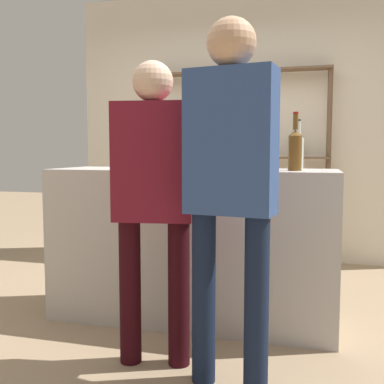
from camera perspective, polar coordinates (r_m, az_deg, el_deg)
ground_plane at (r=3.20m, az=-0.00°, el=-15.68°), size 16.00×16.00×0.00m
bar_counter at (r=3.05m, az=-0.00°, el=-6.69°), size 1.89×0.60×1.02m
back_wall at (r=4.85m, az=5.89°, el=8.24°), size 3.49×0.12×2.80m
back_shelf at (r=4.67m, az=5.55°, el=6.82°), size 1.90×0.18×1.95m
counter_bottle_0 at (r=3.08m, az=13.34°, el=5.20°), size 0.07×0.07×0.33m
counter_bottle_1 at (r=3.04m, az=3.54°, el=5.51°), size 0.09×0.09×0.36m
counter_bottle_2 at (r=2.97m, az=6.75°, el=5.51°), size 0.08×0.08×0.35m
counter_bottle_3 at (r=2.81m, az=12.96°, el=5.39°), size 0.08×0.08×0.36m
counter_bottle_4 at (r=2.77m, az=8.37°, el=5.29°), size 0.07×0.07×0.33m
wine_glass at (r=2.84m, az=-1.40°, el=5.22°), size 0.08×0.08×0.16m
ice_bucket at (r=3.06m, az=-4.47°, el=4.88°), size 0.20×0.20×0.20m
cork_jar at (r=3.01m, az=9.07°, el=4.45°), size 0.10×0.10×0.17m
customer_right at (r=2.10m, az=4.91°, el=2.53°), size 0.44×0.24×1.75m
customer_center at (r=2.35m, az=-4.90°, el=0.41°), size 0.44×0.24×1.60m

